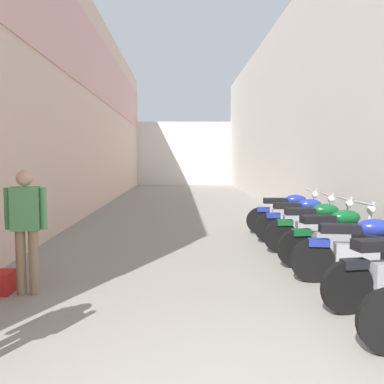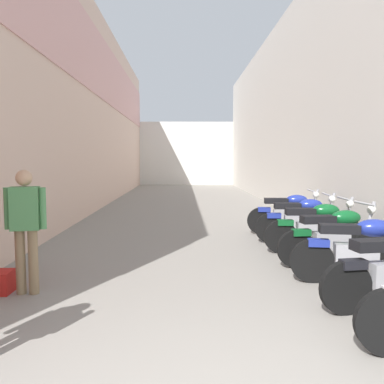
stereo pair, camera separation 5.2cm
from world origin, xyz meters
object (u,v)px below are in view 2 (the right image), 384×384
at_px(motorcycle_third, 361,248).
at_px(motorcycle_fourth, 335,235).
at_px(motorcycle_seventh, 289,212).
at_px(motorcycle_fifth, 316,226).
at_px(pedestrian_mid_alley, 26,222).
at_px(motorcycle_sixth, 302,219).

distance_m(motorcycle_third, motorcycle_fourth, 0.90).
bearing_deg(motorcycle_third, motorcycle_seventh, 90.00).
relative_size(motorcycle_fifth, pedestrian_mid_alley, 1.18).
xyz_separation_m(motorcycle_third, motorcycle_fourth, (0.00, 0.90, 0.00)).
relative_size(motorcycle_third, pedestrian_mid_alley, 1.17).
xyz_separation_m(motorcycle_fourth, motorcycle_fifth, (0.00, 0.89, 0.00)).
height_order(motorcycle_seventh, pedestrian_mid_alley, pedestrian_mid_alley).
relative_size(motorcycle_third, motorcycle_sixth, 0.99).
xyz_separation_m(motorcycle_third, motorcycle_fifth, (0.00, 1.79, 0.00)).
xyz_separation_m(motorcycle_third, pedestrian_mid_alley, (-4.37, -0.27, 0.42)).
bearing_deg(motorcycle_fifth, motorcycle_fourth, -90.00).
bearing_deg(motorcycle_fourth, pedestrian_mid_alley, -165.04).
relative_size(motorcycle_third, motorcycle_fifth, 0.99).
bearing_deg(motorcycle_sixth, pedestrian_mid_alley, -146.20).
distance_m(motorcycle_sixth, motorcycle_seventh, 0.96).
distance_m(motorcycle_fifth, pedestrian_mid_alley, 4.85).
bearing_deg(motorcycle_seventh, motorcycle_sixth, -90.00).
relative_size(motorcycle_third, motorcycle_seventh, 0.99).
distance_m(motorcycle_fourth, motorcycle_fifth, 0.89).
relative_size(motorcycle_fifth, motorcycle_sixth, 1.00).
xyz_separation_m(motorcycle_fourth, pedestrian_mid_alley, (-4.37, -1.17, 0.42)).
height_order(motorcycle_fifth, pedestrian_mid_alley, pedestrian_mid_alley).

